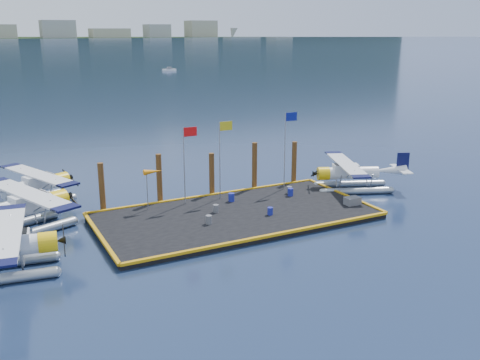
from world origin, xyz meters
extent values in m
plane|color=#162644|center=(0.00, 0.00, 0.00)|extent=(4000.00, 4000.00, 0.00)
cube|color=black|center=(0.00, 0.00, 0.20)|extent=(20.00, 10.00, 0.40)
cone|color=black|center=(350.00, 1450.00, 0.00)|extent=(1100.00, 1100.00, 360.00)
cone|color=slate|center=(750.00, 2200.00, 0.00)|extent=(1300.00, 1300.00, 560.00)
cone|color=slate|center=(1050.00, 2100.00, 0.00)|extent=(1000.00, 1000.00, 420.00)
cube|color=silver|center=(-15.58, -2.59, 2.07)|extent=(2.42, 1.45, 0.93)
cube|color=black|center=(-15.28, -2.63, 2.28)|extent=(1.59, 1.28, 0.57)
cylinder|color=yellow|center=(-13.54, -2.88, 1.71)|extent=(1.20, 1.34, 1.20)
cube|color=black|center=(-12.67, -3.01, 1.71)|extent=(0.39, 2.29, 1.16)
cube|color=silver|center=(-15.58, -2.59, 2.59)|extent=(2.86, 9.44, 0.12)
cube|color=#0A0C35|center=(-14.95, 1.82, 2.59)|extent=(1.67, 1.14, 0.13)
cube|color=#0A0C35|center=(-16.22, -6.99, 2.59)|extent=(1.67, 1.14, 0.13)
cylinder|color=#9299A0|center=(-15.01, 4.97, 0.33)|extent=(6.49, 3.14, 0.65)
cylinder|color=#9299A0|center=(-14.11, 2.75, 0.33)|extent=(6.49, 3.14, 0.65)
cylinder|color=silver|center=(-14.35, 3.94, 1.79)|extent=(5.13, 3.01, 1.20)
cube|color=silver|center=(-13.75, 4.19, 2.17)|extent=(2.67, 2.01, 0.98)
cube|color=black|center=(-13.45, 4.31, 2.39)|extent=(1.84, 1.63, 0.60)
cylinder|color=yellow|center=(-11.73, 5.00, 1.79)|extent=(1.48, 1.58, 1.26)
cube|color=black|center=(-10.88, 5.35, 1.79)|extent=(0.97, 2.27, 1.22)
cube|color=silver|center=(-13.75, 4.19, 2.72)|extent=(5.19, 9.68, 0.13)
cube|color=#0A0C35|center=(-11.99, -0.15, 2.72)|extent=(1.88, 1.52, 0.14)
cylinder|color=#9299A0|center=(-13.61, 10.70, 0.30)|extent=(5.93, 2.92, 0.60)
cylinder|color=#9299A0|center=(-12.77, 8.68, 0.30)|extent=(5.93, 2.92, 0.60)
cylinder|color=silver|center=(-13.00, 9.76, 1.64)|extent=(4.70, 2.79, 1.10)
cube|color=silver|center=(-12.45, 9.99, 1.99)|extent=(2.44, 1.85, 0.90)
cube|color=black|center=(-12.18, 10.11, 2.19)|extent=(1.69, 1.50, 0.55)
cylinder|color=yellow|center=(-10.61, 10.76, 1.64)|extent=(1.36, 1.45, 1.16)
cube|color=black|center=(-9.83, 11.08, 1.64)|extent=(0.91, 2.07, 1.12)
cube|color=silver|center=(-12.45, 9.99, 2.49)|extent=(4.82, 8.85, 0.12)
cube|color=#0A0C35|center=(-14.10, 13.95, 2.49)|extent=(1.72, 1.40, 0.13)
cube|color=#0A0C35|center=(-10.81, 6.04, 2.49)|extent=(1.72, 1.40, 0.13)
cylinder|color=#9299A0|center=(11.88, 0.73, 0.29)|extent=(5.78, 2.77, 0.58)
cylinder|color=#9299A0|center=(12.67, 2.70, 0.29)|extent=(5.78, 2.77, 0.58)
cylinder|color=silver|center=(12.10, 1.79, 1.60)|extent=(4.57, 2.66, 1.06)
cube|color=silver|center=(11.56, 2.00, 1.93)|extent=(2.37, 1.78, 0.87)
cube|color=black|center=(11.29, 2.11, 2.13)|extent=(1.63, 1.45, 0.53)
cylinder|color=yellow|center=(9.76, 2.72, 1.60)|extent=(1.32, 1.40, 1.12)
cube|color=black|center=(9.00, 3.03, 1.60)|extent=(0.85, 2.02, 1.09)
cube|color=silver|center=(11.56, 2.00, 2.42)|extent=(4.58, 8.62, 0.12)
cube|color=#0A0C35|center=(10.01, -1.86, 2.42)|extent=(1.67, 1.35, 0.13)
cube|color=#0A0C35|center=(13.10, 5.86, 2.42)|extent=(1.67, 1.35, 0.13)
cube|color=#0A0C35|center=(16.23, 0.13, 2.47)|extent=(1.03, 0.50, 1.64)
cube|color=silver|center=(16.14, 0.17, 1.84)|extent=(2.03, 3.38, 0.10)
cylinder|color=#5B5B61|center=(-1.20, 0.88, 0.69)|extent=(0.42, 0.42, 0.59)
cylinder|color=navy|center=(2.11, -1.43, 0.68)|extent=(0.40, 0.40, 0.56)
cylinder|color=navy|center=(5.92, 1.85, 0.71)|extent=(0.44, 0.44, 0.63)
cylinder|color=#5B5B61|center=(-2.66, -1.12, 0.71)|extent=(0.44, 0.44, 0.61)
cylinder|color=#5B5B61|center=(6.19, 2.44, 0.70)|extent=(0.42, 0.42, 0.59)
cylinder|color=navy|center=(0.98, 2.72, 0.73)|extent=(0.47, 0.47, 0.67)
cube|color=#5B5B61|center=(9.00, -2.26, 0.70)|extent=(1.18, 0.79, 0.59)
cylinder|color=gray|center=(-2.50, 3.80, 3.40)|extent=(0.08, 0.08, 6.00)
cube|color=red|center=(-1.95, 3.80, 6.05)|extent=(1.10, 0.03, 0.70)
cylinder|color=gray|center=(0.50, 3.80, 3.50)|extent=(0.08, 0.08, 6.20)
cube|color=gold|center=(1.05, 3.80, 6.25)|extent=(1.10, 0.03, 0.70)
cylinder|color=gray|center=(6.50, 3.80, 3.65)|extent=(0.08, 0.08, 6.50)
cube|color=navy|center=(7.05, 3.80, 6.55)|extent=(1.10, 0.03, 0.70)
cylinder|color=gray|center=(-5.50, 3.80, 1.90)|extent=(0.07, 0.07, 3.00)
cone|color=orange|center=(-5.00, 3.80, 3.30)|extent=(1.40, 0.44, 0.44)
cylinder|color=#4E2D16|center=(-8.50, 5.40, 2.00)|extent=(0.44, 0.44, 4.00)
cylinder|color=#4E2D16|center=(-4.00, 5.40, 2.10)|extent=(0.44, 0.44, 4.20)
cylinder|color=#4E2D16|center=(0.50, 5.40, 1.90)|extent=(0.44, 0.44, 3.80)
cylinder|color=#4E2D16|center=(4.50, 5.40, 2.15)|extent=(0.44, 0.44, 4.30)
cylinder|color=#4E2D16|center=(8.50, 5.40, 2.00)|extent=(0.44, 0.44, 4.00)
camera|label=1|loc=(-16.66, -33.40, 13.51)|focal=40.00mm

